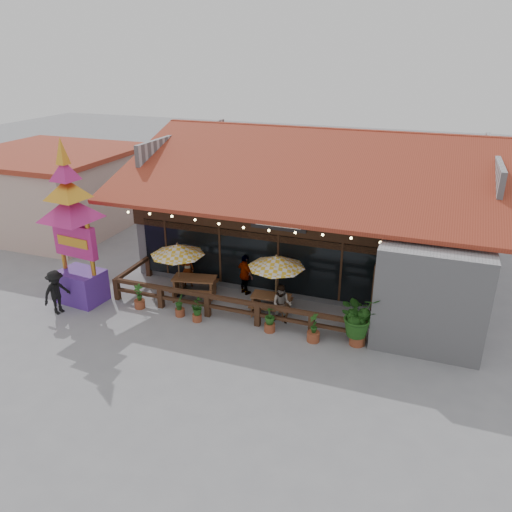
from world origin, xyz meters
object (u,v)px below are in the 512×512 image
at_px(picnic_table_left, 195,284).
at_px(thai_sign_tower, 71,213).
at_px(pedestrian, 56,292).
at_px(picnic_table_right, 271,301).
at_px(umbrella_right, 276,262).
at_px(tropical_plant, 359,316).
at_px(umbrella_left, 177,250).

height_order(picnic_table_left, thai_sign_tower, thai_sign_tower).
distance_m(picnic_table_left, pedestrian, 5.23).
bearing_deg(picnic_table_right, pedestrian, -159.51).
bearing_deg(pedestrian, umbrella_right, -55.57).
bearing_deg(tropical_plant, umbrella_left, 170.99).
relative_size(umbrella_left, picnic_table_right, 1.76).
height_order(umbrella_right, picnic_table_right, umbrella_right).
distance_m(umbrella_left, picnic_table_left, 1.58).
relative_size(umbrella_right, picnic_table_right, 1.59).
bearing_deg(picnic_table_left, pedestrian, -144.39).
height_order(umbrella_left, picnic_table_right, umbrella_left).
height_order(picnic_table_right, tropical_plant, tropical_plant).
distance_m(umbrella_left, picnic_table_right, 4.21).
distance_m(umbrella_right, pedestrian, 8.36).
distance_m(umbrella_left, pedestrian, 4.79).
bearing_deg(umbrella_right, picnic_table_left, -179.82).
distance_m(umbrella_right, tropical_plant, 3.73).
bearing_deg(umbrella_right, tropical_plant, -22.01).
bearing_deg(picnic_table_left, tropical_plant, -11.18).
bearing_deg(picnic_table_right, thai_sign_tower, -167.03).
xyz_separation_m(umbrella_left, picnic_table_left, (0.59, 0.17, -1.46)).
relative_size(thai_sign_tower, pedestrian, 3.98).
bearing_deg(thai_sign_tower, picnic_table_right, 12.97).
height_order(picnic_table_left, pedestrian, pedestrian).
relative_size(picnic_table_right, pedestrian, 0.89).
bearing_deg(picnic_table_left, umbrella_left, -163.57).
bearing_deg(pedestrian, picnic_table_left, -41.58).
height_order(umbrella_right, tropical_plant, umbrella_right).
bearing_deg(thai_sign_tower, umbrella_left, 26.74).
relative_size(umbrella_left, thai_sign_tower, 0.40).
distance_m(umbrella_left, tropical_plant, 7.54).
xyz_separation_m(umbrella_right, tropical_plant, (3.35, -1.36, -0.92)).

